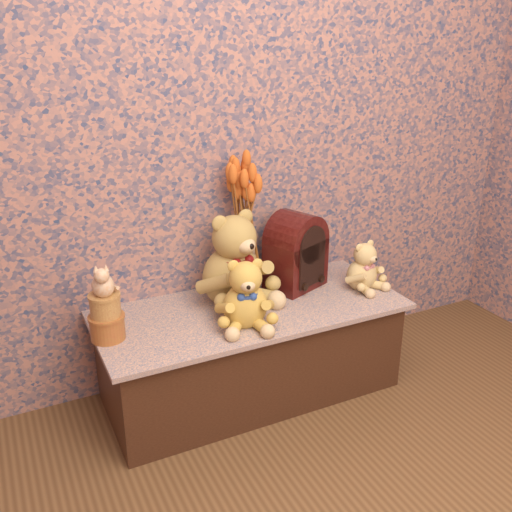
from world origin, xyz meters
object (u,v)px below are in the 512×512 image
Objects in this scene: ceramic_vase at (245,272)px; teddy_small at (363,263)px; cathedral_radio at (296,250)px; biscuit_tin_lower at (107,327)px; cat_figurine at (102,278)px; teddy_large at (232,254)px; teddy_medium at (245,289)px.

teddy_small is at bearing -20.57° from ceramic_vase.
cathedral_radio reaches higher than biscuit_tin_lower.
cat_figurine is at bearing 165.78° from cathedral_radio.
biscuit_tin_lower is at bearing 165.78° from cathedral_radio.
teddy_small is at bearing -1.77° from biscuit_tin_lower.
cathedral_radio is at bearing 18.68° from cat_figurine.
cat_figurine reaches higher than teddy_small.
cathedral_radio is 0.85m from biscuit_tin_lower.
teddy_large is 1.81× the size of teddy_small.
cat_figurine is (0.00, 0.00, 0.19)m from biscuit_tin_lower.
cathedral_radio is (0.34, 0.22, 0.02)m from teddy_medium.
cat_figurine is (-1.09, 0.03, 0.12)m from teddy_small.
teddy_medium is 0.52m from biscuit_tin_lower.
teddy_medium is at bearing -114.67° from teddy_large.
teddy_large is at bearing 9.84° from biscuit_tin_lower.
cathedral_radio is at bearing 49.24° from teddy_medium.
ceramic_vase is 1.42× the size of cat_figurine.
cat_figurine is at bearing -166.85° from ceramic_vase.
teddy_large is at bearing 21.34° from cat_figurine.
ceramic_vase is at bearing 148.79° from cathedral_radio.
cathedral_radio is (0.30, 0.01, -0.04)m from teddy_large.
teddy_large is 2.26× the size of ceramic_vase.
teddy_small is 0.68× the size of cathedral_radio.
biscuit_tin_lower is at bearing 0.00° from cat_figurine.
teddy_small is 1.25× the size of ceramic_vase.
cathedral_radio reaches higher than teddy_medium.
cathedral_radio is 2.69× the size of biscuit_tin_lower.
cathedral_radio is 0.85m from cat_figurine.
biscuit_tin_lower is at bearing -176.50° from teddy_medium.
teddy_small is at bearing 24.19° from teddy_medium.
biscuit_tin_lower is 0.19m from cat_figurine.
teddy_large is 0.22m from teddy_medium.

